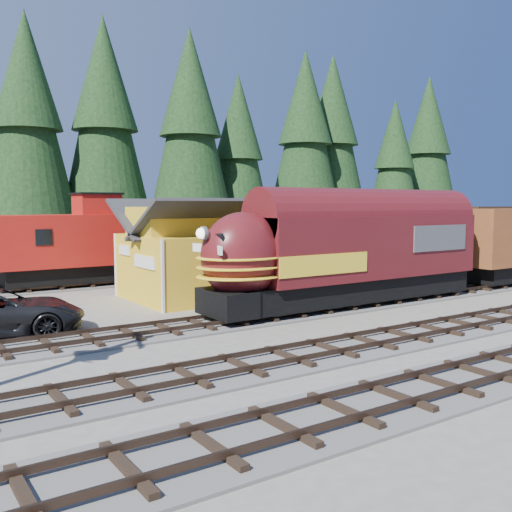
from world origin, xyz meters
TOP-DOWN VIEW (x-y plane):
  - ground at (0.00, 0.00)m, footprint 120.00×120.00m
  - track_siding at (10.00, 4.00)m, footprint 68.00×3.20m
  - track_spur at (-10.00, 18.00)m, footprint 32.00×3.20m
  - depot at (-0.00, 10.50)m, footprint 12.80×7.00m
  - conifer_backdrop at (6.18, 25.35)m, footprint 81.35×22.99m
  - locomotive at (1.71, 4.00)m, footprint 15.97×3.17m
  - caboose at (-6.42, 18.00)m, footprint 10.06×2.92m

SIDE VIEW (x-z plane):
  - ground at x=0.00m, z-range 0.00..0.00m
  - track_siding at x=10.00m, z-range -0.11..0.22m
  - track_spur at x=-10.00m, z-range -0.11..0.22m
  - locomotive at x=1.71m, z-range 0.37..4.71m
  - caboose at x=-6.42m, z-range -0.02..5.21m
  - depot at x=0.00m, z-range 0.31..5.61m
  - conifer_backdrop at x=6.18m, z-range 2.01..19.40m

